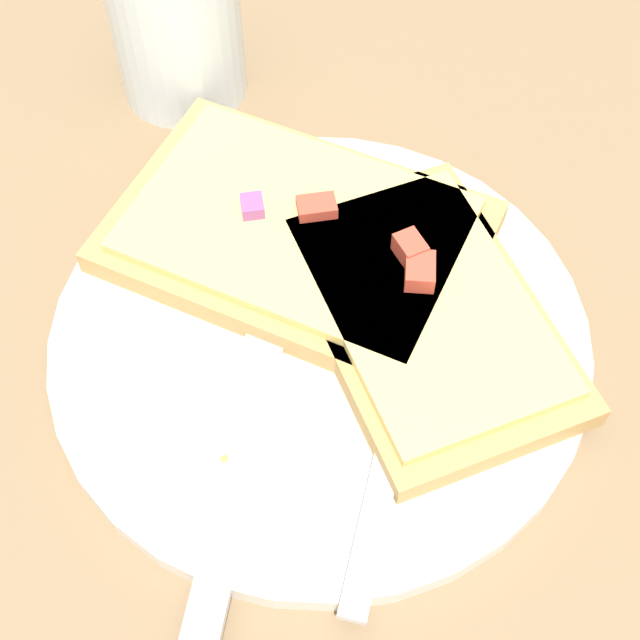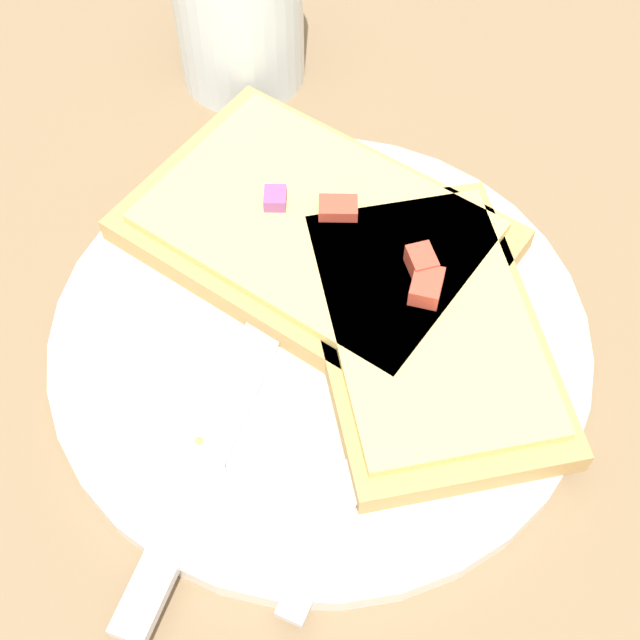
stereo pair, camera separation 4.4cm
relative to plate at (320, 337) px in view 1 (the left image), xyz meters
The scene contains 8 objects.
ground_plane 0.01m from the plate, ahead, with size 4.00×4.00×0.00m, color #7F6647.
plate is the anchor object (origin of this frame).
fork 0.05m from the plate, 13.64° to the right, with size 0.04×0.22×0.01m.
knife 0.08m from the plate, 98.46° to the right, with size 0.06×0.22×0.01m.
pizza_slice_main 0.06m from the plate, 122.05° to the left, with size 0.20×0.15×0.03m.
pizza_slice_corner 0.06m from the plate, 25.47° to the left, with size 0.19×0.20×0.03m.
crumb_scatter 0.05m from the plate, 42.54° to the left, with size 0.08×0.14×0.01m.
drinking_glass 0.22m from the plate, 133.46° to the left, with size 0.08×0.08×0.11m.
Camera 1 is at (0.08, -0.23, 0.39)m, focal length 50.00 mm.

